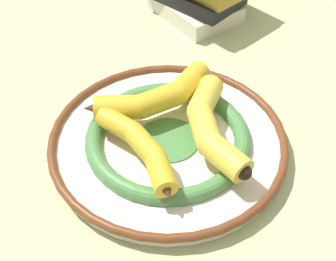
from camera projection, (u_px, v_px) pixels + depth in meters
The scene contains 5 objects.
ground_plane at pixel (160, 161), 0.68m from camera, with size 2.80×2.80×0.00m, color #B2C693.
decorative_bowl at pixel (168, 141), 0.69m from camera, with size 0.35×0.35×0.03m.
banana_a at pixel (142, 148), 0.63m from camera, with size 0.05×0.19×0.03m.
banana_b at pixel (154, 97), 0.70m from camera, with size 0.21×0.08×0.04m.
banana_c at pixel (210, 124), 0.66m from camera, with size 0.12×0.20×0.04m.
Camera 1 is at (-0.24, -0.38, 0.51)m, focal length 50.00 mm.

